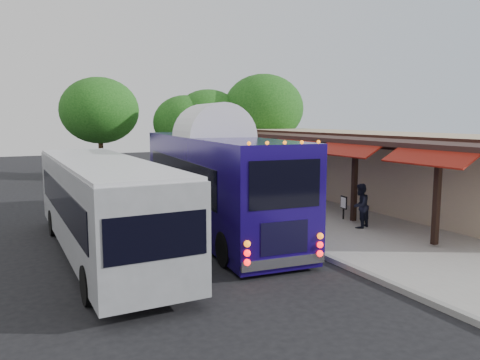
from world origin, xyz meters
TOP-DOWN VIEW (x-y plane):
  - ground at (0.00, 0.00)m, footprint 90.00×90.00m
  - sidewalk at (5.00, 4.00)m, footprint 10.00×40.00m
  - curb at (0.05, 4.00)m, footprint 0.20×40.00m
  - station_shelter at (8.38, 4.00)m, footprint 8.15×20.00m
  - coach_bus at (-1.45, 2.06)m, footprint 3.63×12.35m
  - city_bus at (-5.99, 0.46)m, footprint 2.66×11.39m
  - ped_a at (1.68, 0.38)m, footprint 0.75×0.58m
  - ped_b at (3.40, -0.82)m, footprint 1.01×0.91m
  - ped_c at (3.19, 8.00)m, footprint 0.99×0.42m
  - ped_d at (2.70, 6.80)m, footprint 1.16×0.80m
  - sign_board at (3.83, 0.68)m, footprint 0.10×0.44m
  - tree_left at (3.30, 18.08)m, footprint 4.69×4.69m
  - tree_mid at (4.95, 17.69)m, footprint 5.04×5.04m
  - tree_right at (8.63, 15.94)m, footprint 5.91×5.91m
  - tree_far at (-2.21, 21.33)m, footprint 5.74×5.74m

SIDE VIEW (x-z plane):
  - ground at x=0.00m, z-range 0.00..0.00m
  - sidewalk at x=5.00m, z-range 0.00..0.15m
  - curb at x=0.05m, z-range -0.01..0.15m
  - sign_board at x=3.83m, z-range 0.32..1.29m
  - ped_d at x=2.70m, z-range 0.15..1.79m
  - ped_c at x=3.19m, z-range 0.15..1.84m
  - ped_b at x=3.40m, z-range 0.15..1.86m
  - ped_a at x=1.68m, z-range 0.15..1.98m
  - city_bus at x=-5.99m, z-range 0.16..3.21m
  - station_shelter at x=8.38m, z-range 0.05..3.65m
  - coach_bus at x=-1.45m, z-range 0.14..4.04m
  - tree_left at x=3.30m, z-range 1.00..7.01m
  - tree_mid at x=4.95m, z-range 1.07..7.52m
  - tree_far at x=-2.21m, z-range 1.23..8.57m
  - tree_right at x=8.63m, z-range 1.26..8.83m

